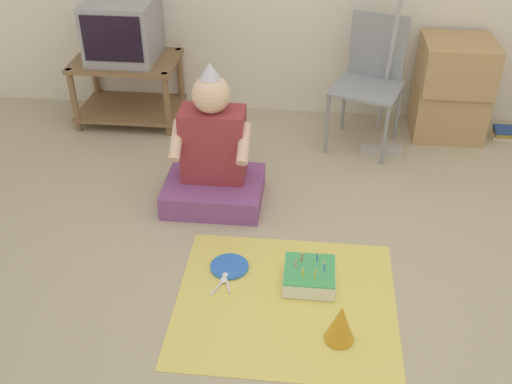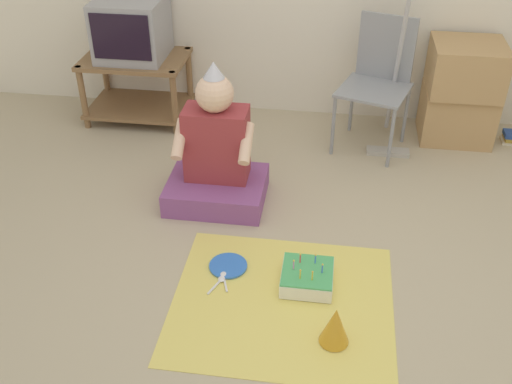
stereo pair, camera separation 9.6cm
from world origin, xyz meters
name	(u,v)px [view 1 (the left image)]	position (x,y,z in m)	size (l,w,h in m)	color
ground_plane	(323,296)	(0.00, 0.00, 0.00)	(16.00, 16.00, 0.00)	tan
tv_stand	(128,83)	(-1.42, 1.73, 0.28)	(0.72, 0.51, 0.46)	olive
tv	(122,30)	(-1.42, 1.74, 0.66)	(0.45, 0.45, 0.40)	#99999E
folding_chair	(371,74)	(0.27, 1.58, 0.49)	(0.53, 0.52, 0.85)	gray
cardboard_box_stack	(452,88)	(0.83, 1.74, 0.35)	(0.47, 0.44, 0.67)	tan
dust_mop	(385,105)	(0.37, 1.52, 0.30)	(0.28, 0.39, 1.08)	#B2ADA3
book_pile	(505,133)	(1.25, 1.71, 0.04)	(0.18, 0.12, 0.08)	beige
person_seated	(213,159)	(-0.65, 0.76, 0.27)	(0.56, 0.46, 0.85)	#8C4C8C
party_cloth	(286,301)	(-0.18, -0.06, 0.00)	(1.04, 0.93, 0.01)	#EAD666
birthday_cake	(309,276)	(-0.07, 0.08, 0.05)	(0.25, 0.25, 0.14)	white
party_hat_blue	(341,323)	(0.07, -0.27, 0.10)	(0.13, 0.13, 0.19)	gold
paper_plate	(229,266)	(-0.48, 0.15, 0.01)	(0.19, 0.19, 0.01)	blue
plastic_spoon_near	(226,278)	(-0.48, 0.07, 0.01)	(0.06, 0.14, 0.01)	white
plastic_spoon_far	(222,282)	(-0.50, 0.04, 0.01)	(0.07, 0.14, 0.01)	white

